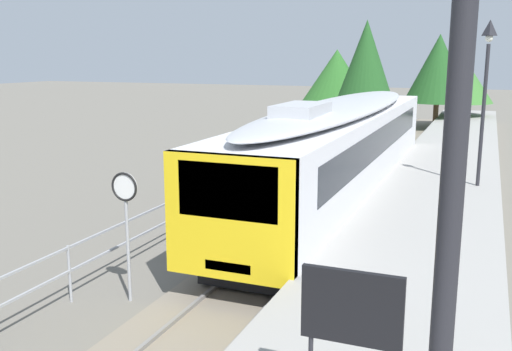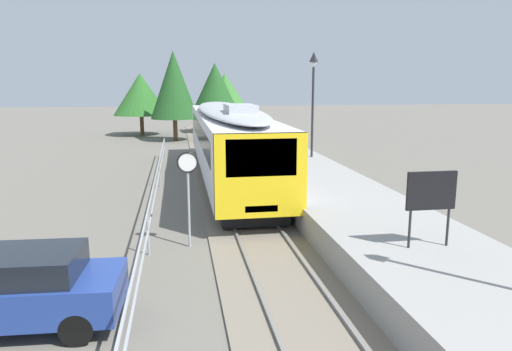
{
  "view_description": "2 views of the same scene",
  "coord_description": "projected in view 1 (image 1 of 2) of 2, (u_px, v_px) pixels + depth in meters",
  "views": [
    {
      "loc": [
        4.61,
        2.85,
        5.11
      ],
      "look_at": [
        -1.0,
        16.79,
        2.0
      ],
      "focal_mm": 40.45,
      "sensor_mm": 36.0,
      "label": 1
    },
    {
      "loc": [
        -2.4,
        -0.71,
        4.66
      ],
      "look_at": [
        0.0,
        13.79,
        1.8
      ],
      "focal_mm": 33.08,
      "sensor_mm": 36.0,
      "label": 2
    }
  ],
  "objects": [
    {
      "name": "speed_limit_sign",
      "position": [
        125.0,
        205.0,
        11.84
      ],
      "size": [
        0.61,
        0.1,
        2.81
      ],
      "color": "#9EA0A5",
      "rests_on": "ground"
    },
    {
      "name": "tree_behind_carpark",
      "position": [
        438.0,
        68.0,
        39.89
      ],
      "size": [
        4.55,
        4.55,
        6.64
      ],
      "color": "brown",
      "rests_on": "ground"
    },
    {
      "name": "tree_distant_left",
      "position": [
        337.0,
        76.0,
        41.43
      ],
      "size": [
        5.0,
        5.0,
        5.62
      ],
      "color": "brown",
      "rests_on": "ground"
    },
    {
      "name": "track_rails",
      "position": [
        338.0,
        205.0,
        20.11
      ],
      "size": [
        3.2,
        60.0,
        0.14
      ],
      "color": "slate",
      "rests_on": "ground"
    },
    {
      "name": "tree_behind_station_far",
      "position": [
        457.0,
        76.0,
        41.44
      ],
      "size": [
        5.19,
        5.19,
        5.68
      ],
      "color": "brown",
      "rests_on": "ground"
    },
    {
      "name": "platform_lamp_mid_platform",
      "position": [
        486.0,
        72.0,
        18.41
      ],
      "size": [
        0.34,
        0.34,
        5.35
      ],
      "color": "#232328",
      "rests_on": "station_platform"
    },
    {
      "name": "platform_lamp_near_end",
      "position": [
        454.0,
        159.0,
        2.79
      ],
      "size": [
        0.34,
        0.34,
        5.35
      ],
      "color": "#232328",
      "rests_on": "station_platform"
    },
    {
      "name": "station_platform",
      "position": [
        436.0,
        202.0,
        18.84
      ],
      "size": [
        3.9,
        60.0,
        0.9
      ],
      "primitive_type": "cube",
      "color": "#999691",
      "rests_on": "ground"
    },
    {
      "name": "tree_distant_centre",
      "position": [
        366.0,
        65.0,
        35.7
      ],
      "size": [
        3.92,
        3.92,
        7.33
      ],
      "color": "brown",
      "rests_on": "ground"
    },
    {
      "name": "carpark_fence",
      "position": [
        69.0,
        261.0,
        12.05
      ],
      "size": [
        0.06,
        36.06,
        1.25
      ],
      "color": "#9EA0A5",
      "rests_on": "ground"
    },
    {
      "name": "ground_plane",
      "position": [
        258.0,
        198.0,
        21.21
      ],
      "size": [
        160.0,
        160.0,
        0.0
      ],
      "primitive_type": "plane",
      "color": "#6B665B"
    },
    {
      "name": "platform_notice_board",
      "position": [
        351.0,
        313.0,
        6.7
      ],
      "size": [
        1.2,
        0.08,
        1.8
      ],
      "color": "#232328",
      "rests_on": "station_platform"
    },
    {
      "name": "commuter_train",
      "position": [
        341.0,
        144.0,
        19.84
      ],
      "size": [
        2.82,
        19.0,
        3.74
      ],
      "color": "silver",
      "rests_on": "track_rails"
    }
  ]
}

